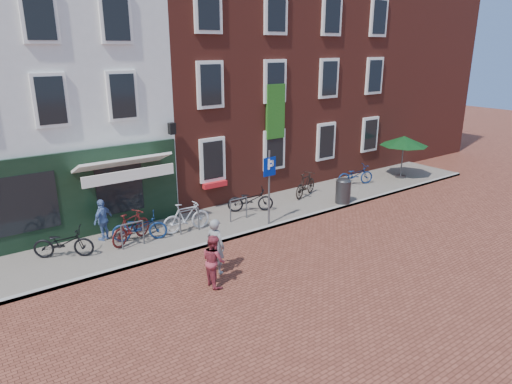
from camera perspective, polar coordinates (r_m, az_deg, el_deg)
ground at (r=15.58m, az=-1.21°, el=-5.49°), size 80.00×80.00×0.00m
sidewalk at (r=17.23m, az=-1.35°, el=-2.98°), size 24.00×3.00×0.10m
building_stucco at (r=19.10m, az=-26.93°, el=10.93°), size 8.00×8.00×9.00m
building_brick_mid at (r=21.37m, az=-7.88°, el=14.50°), size 6.00×8.00×10.00m
building_brick_right at (r=24.79m, az=4.82°, el=15.01°), size 6.00×8.00×10.00m
filler_right at (r=29.47m, az=14.71°, el=13.96°), size 7.00×8.00×9.00m
litter_bin at (r=18.64m, az=10.82°, el=0.34°), size 0.60×0.60×1.11m
parking_sign at (r=15.80m, az=1.67°, el=1.83°), size 0.50×0.08×2.67m
parasol at (r=22.76m, az=17.98°, el=6.29°), size 2.25×2.25×2.11m
woman at (r=12.93m, az=-5.04°, el=-6.72°), size 0.55×0.68×1.61m
boy at (r=12.30m, az=-5.29°, el=-8.51°), size 0.57×0.71×1.43m
cafe_person at (r=15.61m, az=-18.54°, el=-3.27°), size 0.87×0.72×1.38m
bicycle_0 at (r=14.84m, az=-22.87°, el=-5.84°), size 1.82×1.40×0.92m
bicycle_1 at (r=15.22m, az=-15.31°, el=-4.24°), size 1.74×1.17×1.02m
bicycle_2 at (r=15.30m, az=-14.31°, el=-4.25°), size 1.85×1.24×0.92m
bicycle_3 at (r=15.70m, az=-8.69°, el=-3.11°), size 1.73×0.61×1.02m
bicycle_4 at (r=17.42m, az=-0.70°, el=-0.97°), size 1.83×1.38×0.92m
bicycle_5 at (r=19.27m, az=6.19°, el=0.93°), size 1.75×1.07×1.02m
bicycle_6 at (r=21.28m, az=12.27°, el=2.10°), size 1.85×1.13×0.92m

